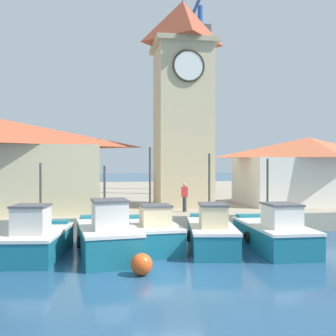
% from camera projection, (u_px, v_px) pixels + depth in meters
% --- Properties ---
extents(ground_plane, '(300.00, 300.00, 0.00)m').
position_uv_depth(ground_plane, '(172.00, 275.00, 13.13)').
color(ground_plane, navy).
extents(quay_wharf, '(120.00, 40.00, 1.03)m').
position_uv_depth(quay_wharf, '(124.00, 196.00, 39.72)').
color(quay_wharf, '#9E937F').
rests_on(quay_wharf, ground).
extents(fishing_boat_far_left, '(2.66, 4.54, 3.76)m').
position_uv_depth(fishing_boat_far_left, '(36.00, 239.00, 15.62)').
color(fishing_boat_far_left, '#196B7F').
rests_on(fishing_boat_far_left, ground).
extents(fishing_boat_left_outer, '(2.68, 5.27, 3.66)m').
position_uv_depth(fishing_boat_left_outer, '(107.00, 236.00, 15.88)').
color(fishing_boat_left_outer, '#196B7F').
rests_on(fishing_boat_left_outer, ground).
extents(fishing_boat_left_inner, '(2.27, 4.26, 4.49)m').
position_uv_depth(fishing_boat_left_inner, '(152.00, 233.00, 17.19)').
color(fishing_boat_left_inner, '#196B7F').
rests_on(fishing_boat_left_inner, ground).
extents(fishing_boat_mid_left, '(2.74, 5.49, 4.20)m').
position_uv_depth(fishing_boat_mid_left, '(211.00, 233.00, 17.21)').
color(fishing_boat_mid_left, '#196B7F').
rests_on(fishing_boat_mid_left, ground).
extents(fishing_boat_center, '(2.33, 5.24, 3.97)m').
position_uv_depth(fishing_boat_center, '(274.00, 233.00, 17.11)').
color(fishing_boat_center, '#196B7F').
rests_on(fishing_boat_center, ground).
extents(clock_tower, '(3.86, 3.86, 14.76)m').
position_uv_depth(clock_tower, '(183.00, 98.00, 25.17)').
color(clock_tower, beige).
rests_on(clock_tower, quay_wharf).
extents(warehouse_left, '(11.98, 7.33, 5.37)m').
position_uv_depth(warehouse_left, '(0.00, 163.00, 23.06)').
color(warehouse_left, beige).
rests_on(warehouse_left, quay_wharf).
extents(warehouse_right, '(9.67, 5.49, 4.52)m').
position_uv_depth(warehouse_right, '(309.00, 170.00, 26.86)').
color(warehouse_right, silver).
rests_on(warehouse_right, quay_wharf).
extents(port_crane_near, '(2.34, 7.69, 20.38)m').
position_uv_depth(port_crane_near, '(200.00, 118.00, 41.35)').
color(port_crane_near, navy).
rests_on(port_crane_near, quay_wharf).
extents(port_crane_far, '(3.00, 9.22, 15.60)m').
position_uv_depth(port_crane_far, '(197.00, 127.00, 35.00)').
color(port_crane_far, maroon).
rests_on(port_crane_far, quay_wharf).
extents(mooring_buoy, '(0.74, 0.74, 0.74)m').
position_uv_depth(mooring_buoy, '(142.00, 264.00, 13.11)').
color(mooring_buoy, '#E54C19').
rests_on(mooring_buoy, ground).
extents(dock_worker_near_tower, '(0.34, 0.22, 1.62)m').
position_uv_depth(dock_worker_near_tower, '(185.00, 197.00, 22.18)').
color(dock_worker_near_tower, '#33333D').
rests_on(dock_worker_near_tower, quay_wharf).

